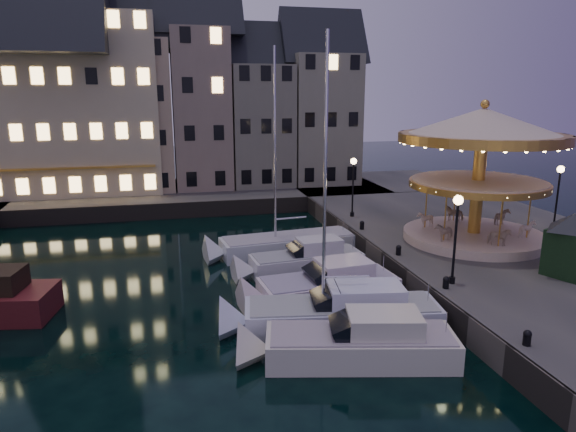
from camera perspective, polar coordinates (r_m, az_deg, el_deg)
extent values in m
plane|color=black|center=(22.20, 2.20, -13.02)|extent=(160.00, 160.00, 0.00)
cube|color=#474442|center=(33.01, 23.47, -3.90)|extent=(16.00, 56.00, 1.30)
cube|color=#474442|center=(48.11, -16.03, 1.96)|extent=(44.00, 12.00, 1.30)
cube|color=#47423A|center=(29.07, 10.59, -5.27)|extent=(0.15, 44.00, 1.30)
cube|color=#47423A|center=(42.17, -13.68, 0.50)|extent=(48.00, 0.15, 1.30)
cylinder|color=black|center=(25.16, 17.75, -6.80)|extent=(0.28, 0.28, 0.30)
cylinder|color=black|center=(24.63, 18.05, -2.98)|extent=(0.12, 0.12, 3.80)
sphere|color=#FFD18C|center=(24.14, 18.40, 1.69)|extent=(0.44, 0.44, 0.44)
cylinder|color=black|center=(36.86, 7.13, 0.19)|extent=(0.28, 0.28, 0.30)
cylinder|color=black|center=(36.50, 7.21, 2.87)|extent=(0.12, 0.12, 3.80)
sphere|color=#FFD18C|center=(36.17, 7.31, 6.06)|extent=(0.44, 0.44, 0.44)
cylinder|color=black|center=(37.06, 27.40, -1.19)|extent=(0.28, 0.28, 0.30)
cylinder|color=black|center=(36.70, 27.69, 1.45)|extent=(0.12, 0.12, 3.80)
sphere|color=#FFD18C|center=(36.38, 28.05, 4.61)|extent=(0.44, 0.44, 0.44)
cylinder|color=black|center=(20.30, 25.01, -12.36)|extent=(0.28, 0.28, 0.40)
sphere|color=black|center=(20.21, 25.08, -11.79)|extent=(0.30, 0.30, 0.30)
cylinder|color=black|center=(24.45, 17.13, -7.24)|extent=(0.28, 0.28, 0.40)
sphere|color=black|center=(24.38, 17.17, -6.75)|extent=(0.30, 0.30, 0.30)
cylinder|color=black|center=(28.62, 12.17, -3.86)|extent=(0.28, 0.28, 0.40)
sphere|color=black|center=(28.56, 12.19, -3.44)|extent=(0.30, 0.30, 0.30)
cylinder|color=black|center=(33.47, 8.21, -1.14)|extent=(0.28, 0.28, 0.40)
sphere|color=black|center=(33.41, 8.22, -0.77)|extent=(0.30, 0.30, 0.30)
cube|color=gray|center=(49.97, -23.46, 9.50)|extent=(5.60, 8.00, 12.00)
cube|color=tan|center=(49.25, -16.47, 10.59)|extent=(6.20, 8.00, 13.00)
cube|color=gray|center=(49.25, -9.69, 11.53)|extent=(5.00, 8.00, 14.00)
cube|color=slate|center=(49.95, -3.28, 10.00)|extent=(5.60, 8.00, 11.00)
cube|color=gray|center=(51.30, 3.50, 10.66)|extent=(6.20, 8.00, 12.00)
cube|color=beige|center=(49.91, -23.57, 11.21)|extent=(16.00, 9.00, 15.00)
cube|color=beige|center=(20.26, 8.02, -14.49)|extent=(7.47, 3.87, 1.30)
cube|color=gray|center=(19.96, 8.08, -12.80)|extent=(7.08, 3.60, 0.10)
cube|color=beige|center=(19.91, 10.61, -11.59)|extent=(3.03, 2.33, 0.80)
cube|color=black|center=(19.74, 6.44, -11.99)|extent=(1.53, 1.88, 0.95)
cube|color=silver|center=(22.65, 6.00, -11.27)|extent=(8.59, 3.70, 1.30)
cube|color=gray|center=(22.37, 6.05, -9.71)|extent=(8.15, 3.44, 0.10)
cube|color=silver|center=(22.40, 8.61, -8.57)|extent=(3.40, 2.30, 0.80)
cube|color=black|center=(22.14, 4.35, -9.00)|extent=(1.61, 1.90, 1.03)
cylinder|color=silver|center=(20.67, 4.16, 4.52)|extent=(0.14, 0.14, 11.19)
cube|color=silver|center=(25.50, 4.50, -8.30)|extent=(6.90, 3.21, 1.30)
cube|color=gray|center=(25.26, 4.53, -6.89)|extent=(6.55, 2.97, 0.10)
cube|color=silver|center=(25.42, 6.21, -5.76)|extent=(2.72, 2.16, 0.80)
cube|color=black|center=(24.95, 3.40, -6.33)|extent=(1.31, 1.90, 0.92)
cube|color=silver|center=(29.03, 2.07, -5.48)|extent=(6.41, 2.63, 1.30)
cube|color=gray|center=(28.82, 2.08, -4.23)|extent=(6.08, 2.44, 0.10)
cube|color=silver|center=(28.95, 3.48, -3.27)|extent=(2.50, 1.77, 0.80)
cube|color=black|center=(28.56, 1.14, -3.69)|extent=(1.21, 1.55, 0.89)
cube|color=silver|center=(32.49, 0.02, -3.37)|extent=(8.65, 3.38, 1.30)
cube|color=gray|center=(32.30, 0.02, -2.23)|extent=(8.21, 3.14, 0.10)
cylinder|color=silver|center=(30.96, -1.46, 7.74)|extent=(0.14, 0.14, 11.35)
cylinder|color=beige|center=(32.60, 19.90, -2.13)|extent=(8.19, 8.19, 0.51)
cylinder|color=gold|center=(31.89, 20.39, 3.82)|extent=(0.72, 0.72, 6.35)
cylinder|color=beige|center=(31.91, 20.38, 3.64)|extent=(7.58, 7.58, 0.18)
cylinder|color=gold|center=(31.94, 20.35, 3.31)|extent=(7.86, 7.86, 0.36)
cone|color=beige|center=(31.54, 20.89, 9.69)|extent=(9.42, 9.42, 1.64)
cylinder|color=gold|center=(31.60, 20.76, 8.12)|extent=(9.42, 9.42, 0.51)
sphere|color=gold|center=(31.51, 21.05, 11.54)|extent=(0.51, 0.51, 0.51)
imported|color=beige|center=(34.62, 23.07, -0.20)|extent=(1.71, 1.24, 1.02)
cube|color=black|center=(28.11, 28.88, -3.64)|extent=(2.46, 2.46, 2.26)
pyramid|color=black|center=(27.65, 29.34, 0.28)|extent=(3.01, 3.01, 0.85)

